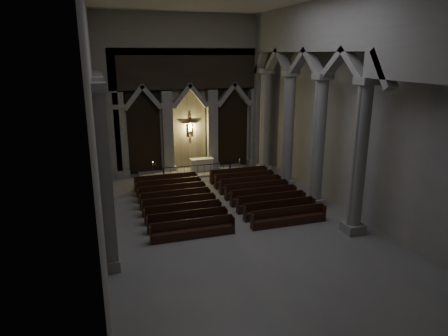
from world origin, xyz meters
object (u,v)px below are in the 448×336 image
(altar, at_px, (202,164))
(worshipper, at_px, (232,180))
(pews, at_px, (220,199))
(candle_stand_right, at_px, (239,171))
(candle_stand_left, at_px, (153,176))
(altar_rail, at_px, (198,169))

(altar, height_order, worshipper, altar)
(altar, height_order, pews, altar)
(candle_stand_right, bearing_deg, candle_stand_left, 173.58)
(candle_stand_left, height_order, worshipper, candle_stand_left)
(candle_stand_left, bearing_deg, altar_rail, -4.19)
(pews, bearing_deg, candle_stand_right, 59.17)
(pews, bearing_deg, altar, 84.45)
(candle_stand_left, distance_m, pews, 6.91)
(altar_rail, xyz_separation_m, worshipper, (1.74, -2.99, -0.15))
(candle_stand_left, bearing_deg, candle_stand_right, -6.42)
(candle_stand_right, relative_size, pews, 0.14)
(altar, height_order, candle_stand_left, candle_stand_left)
(candle_stand_right, relative_size, worshipper, 1.24)
(altar, distance_m, candle_stand_right, 3.17)
(altar, xyz_separation_m, candle_stand_left, (-4.03, -1.24, -0.22))
(candle_stand_left, distance_m, candle_stand_right, 6.54)
(altar, xyz_separation_m, candle_stand_right, (2.47, -1.97, -0.26))
(pews, bearing_deg, worshipper, 58.44)
(altar_rail, bearing_deg, candle_stand_right, -8.74)
(candle_stand_left, relative_size, candle_stand_right, 1.11)
(altar, bearing_deg, worshipper, -77.04)
(pews, bearing_deg, candle_stand_left, 118.74)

